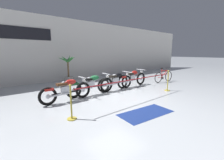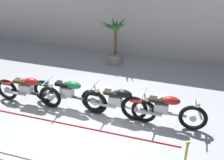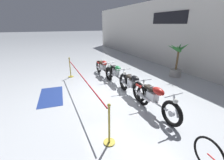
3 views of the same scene
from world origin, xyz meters
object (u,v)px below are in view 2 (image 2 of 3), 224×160
at_px(motorcycle_red_0, 28,90).
at_px(stanchion_far_left, 22,123).
at_px(motorcycle_green_1, 69,93).
at_px(motorcycle_black_2, 118,102).
at_px(potted_palm_left_of_row, 115,43).
at_px(motorcycle_red_3, 163,110).

height_order(motorcycle_red_0, stanchion_far_left, stanchion_far_left).
distance_m(motorcycle_green_1, stanchion_far_left, 1.85).
distance_m(motorcycle_black_2, stanchion_far_left, 2.55).
bearing_deg(motorcycle_black_2, stanchion_far_left, -134.88).
bearing_deg(motorcycle_red_0, potted_palm_left_of_row, 65.36).
bearing_deg(motorcycle_green_1, potted_palm_left_of_row, 83.75).
distance_m(motorcycle_red_3, stanchion_far_left, 3.54).
bearing_deg(motorcycle_red_3, potted_palm_left_of_row, 124.96).
relative_size(motorcycle_red_0, stanchion_far_left, 0.41).
height_order(motorcycle_green_1, motorcycle_black_2, motorcycle_green_1).
bearing_deg(potted_palm_left_of_row, stanchion_far_left, -97.63).
xyz_separation_m(motorcycle_red_0, motorcycle_red_3, (3.96, 0.15, 0.01)).
distance_m(motorcycle_green_1, potted_palm_left_of_row, 3.38).
height_order(motorcycle_red_3, stanchion_far_left, stanchion_far_left).
relative_size(potted_palm_left_of_row, stanchion_far_left, 0.35).
bearing_deg(motorcycle_black_2, potted_palm_left_of_row, 108.17).
xyz_separation_m(motorcycle_black_2, stanchion_far_left, (-1.79, -1.80, 0.19)).
relative_size(motorcycle_black_2, stanchion_far_left, 0.42).
height_order(motorcycle_green_1, potted_palm_left_of_row, potted_palm_left_of_row).
relative_size(motorcycle_green_1, motorcycle_red_3, 1.05).
relative_size(motorcycle_red_3, potted_palm_left_of_row, 1.24).
relative_size(motorcycle_green_1, stanchion_far_left, 0.46).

